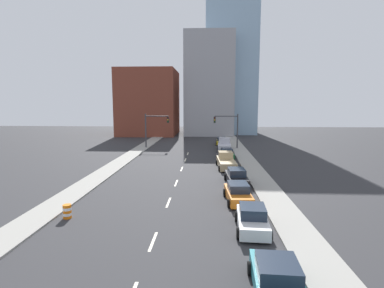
# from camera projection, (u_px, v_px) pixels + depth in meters

# --- Properties ---
(sidewalk_left) EXTENTS (2.48, 102.05, 0.12)m
(sidewalk_left) POSITION_uv_depth(u_px,v_px,m) (144.00, 146.00, 54.95)
(sidewalk_left) COLOR gray
(sidewalk_left) RESTS_ON ground
(sidewalk_right) EXTENTS (2.48, 102.05, 0.12)m
(sidewalk_right) POSITION_uv_depth(u_px,v_px,m) (238.00, 147.00, 54.08)
(sidewalk_right) COLOR gray
(sidewalk_right) RESTS_ON ground
(lane_stripe_at_13m) EXTENTS (0.16, 2.40, 0.01)m
(lane_stripe_at_13m) POSITION_uv_depth(u_px,v_px,m) (153.00, 241.00, 17.00)
(lane_stripe_at_13m) COLOR beige
(lane_stripe_at_13m) RESTS_ON ground
(lane_stripe_at_20m) EXTENTS (0.16, 2.40, 0.01)m
(lane_stripe_at_20m) POSITION_uv_depth(u_px,v_px,m) (169.00, 202.00, 23.73)
(lane_stripe_at_20m) COLOR beige
(lane_stripe_at_20m) RESTS_ON ground
(lane_stripe_at_26m) EXTENTS (0.16, 2.40, 0.01)m
(lane_stripe_at_26m) POSITION_uv_depth(u_px,v_px,m) (176.00, 183.00, 29.53)
(lane_stripe_at_26m) COLOR beige
(lane_stripe_at_26m) RESTS_ON ground
(lane_stripe_at_32m) EXTENTS (0.16, 2.40, 0.01)m
(lane_stripe_at_32m) POSITION_uv_depth(u_px,v_px,m) (182.00, 169.00, 35.96)
(lane_stripe_at_32m) COLOR beige
(lane_stripe_at_32m) RESTS_ON ground
(lane_stripe_at_38m) EXTENTS (0.16, 2.40, 0.01)m
(lane_stripe_at_38m) POSITION_uv_depth(u_px,v_px,m) (185.00, 160.00, 41.84)
(lane_stripe_at_38m) COLOR beige
(lane_stripe_at_38m) RESTS_ON ground
(lane_stripe_at_43m) EXTENTS (0.16, 2.40, 0.01)m
(lane_stripe_at_43m) POSITION_uv_depth(u_px,v_px,m) (188.00, 154.00, 47.01)
(lane_stripe_at_43m) COLOR beige
(lane_stripe_at_43m) RESTS_ON ground
(building_brick_left) EXTENTS (14.00, 16.00, 16.18)m
(building_brick_left) POSITION_uv_depth(u_px,v_px,m) (149.00, 103.00, 76.69)
(building_brick_left) COLOR brown
(building_brick_left) RESTS_ON ground
(building_office_center) EXTENTS (12.00, 20.00, 24.86)m
(building_office_center) POSITION_uv_depth(u_px,v_px,m) (209.00, 86.00, 79.30)
(building_office_center) COLOR #99999E
(building_office_center) RESTS_ON ground
(building_glass_right) EXTENTS (13.00, 20.00, 37.74)m
(building_glass_right) POSITION_uv_depth(u_px,v_px,m) (229.00, 63.00, 82.12)
(building_glass_right) COLOR #8CADC6
(building_glass_right) RESTS_ON ground
(traffic_signal_left) EXTENTS (4.26, 0.35, 6.05)m
(traffic_signal_left) POSITION_uv_depth(u_px,v_px,m) (152.00, 126.00, 52.55)
(traffic_signal_left) COLOR #38383D
(traffic_signal_left) RESTS_ON ground
(traffic_signal_right) EXTENTS (4.26, 0.35, 6.05)m
(traffic_signal_right) POSITION_uv_depth(u_px,v_px,m) (230.00, 126.00, 51.85)
(traffic_signal_right) COLOR #38383D
(traffic_signal_right) RESTS_ON ground
(traffic_barrel) EXTENTS (0.56, 0.56, 0.95)m
(traffic_barrel) POSITION_uv_depth(u_px,v_px,m) (67.00, 211.00, 20.41)
(traffic_barrel) COLOR orange
(traffic_barrel) RESTS_ON ground
(sedan_teal) EXTENTS (2.33, 4.42, 1.43)m
(sedan_teal) POSITION_uv_depth(u_px,v_px,m) (277.00, 279.00, 12.19)
(sedan_teal) COLOR #196B75
(sedan_teal) RESTS_ON ground
(sedan_white) EXTENTS (2.22, 4.34, 1.54)m
(sedan_white) POSITION_uv_depth(u_px,v_px,m) (252.00, 219.00, 18.47)
(sedan_white) COLOR silver
(sedan_white) RESTS_ON ground
(sedan_orange) EXTENTS (2.22, 4.61, 1.51)m
(sedan_orange) POSITION_uv_depth(u_px,v_px,m) (238.00, 193.00, 23.86)
(sedan_orange) COLOR orange
(sedan_orange) RESTS_ON ground
(sedan_black) EXTENTS (2.27, 4.76, 1.51)m
(sedan_black) POSITION_uv_depth(u_px,v_px,m) (237.00, 177.00, 29.18)
(sedan_black) COLOR black
(sedan_black) RESTS_ON ground
(pickup_truck_tan) EXTENTS (2.44, 5.92, 1.88)m
(pickup_truck_tan) POSITION_uv_depth(u_px,v_px,m) (226.00, 161.00, 36.66)
(pickup_truck_tan) COLOR tan
(pickup_truck_tan) RESTS_ON ground
(sedan_green) EXTENTS (2.22, 4.34, 1.38)m
(sedan_green) POSITION_uv_depth(u_px,v_px,m) (227.00, 154.00, 43.25)
(sedan_green) COLOR #1E6033
(sedan_green) RESTS_ON ground
(pickup_truck_silver) EXTENTS (2.61, 6.37, 2.03)m
(pickup_truck_silver) POSITION_uv_depth(u_px,v_px,m) (224.00, 145.00, 50.51)
(pickup_truck_silver) COLOR #B2B2BC
(pickup_truck_silver) RESTS_ON ground
(sedan_yellow) EXTENTS (2.13, 4.35, 1.41)m
(sedan_yellow) POSITION_uv_depth(u_px,v_px,m) (221.00, 141.00, 57.24)
(sedan_yellow) COLOR gold
(sedan_yellow) RESTS_ON ground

